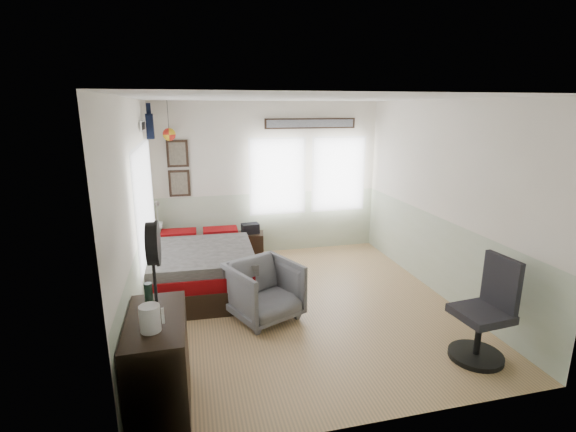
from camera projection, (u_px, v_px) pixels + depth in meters
name	position (u px, v px, depth m)	size (l,w,h in m)	color
ground_plane	(302.00, 305.00, 5.65)	(4.00, 4.50, 0.01)	#987751
room_shell	(294.00, 186.00, 5.40)	(4.02, 4.52, 2.71)	beige
wall_decor	(205.00, 139.00, 6.71)	(3.55, 1.32, 1.44)	black
bed	(201.00, 267.00, 6.13)	(1.54, 2.08, 0.65)	black
dresser	(159.00, 366.00, 3.57)	(0.48, 1.00, 0.90)	black
armchair	(264.00, 291.00, 5.23)	(0.78, 0.80, 0.73)	#58575E
nightstand	(251.00, 245.00, 7.37)	(0.45, 0.36, 0.45)	black
task_chair	(485.00, 318.00, 4.36)	(0.56, 0.56, 1.12)	black
kettle	(150.00, 318.00, 3.24)	(0.19, 0.16, 0.21)	silver
bottle	(149.00, 299.00, 3.49)	(0.07, 0.07, 0.28)	black
stand_fan	(153.00, 245.00, 3.19)	(0.09, 0.36, 0.87)	black
black_bag	(250.00, 228.00, 7.29)	(0.29, 0.19, 0.17)	black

